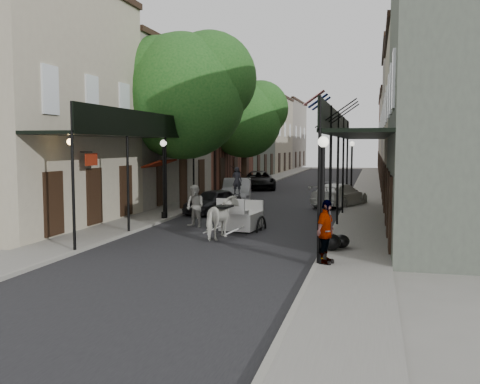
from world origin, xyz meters
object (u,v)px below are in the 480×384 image
Objects in this scene: lamppost_right_near at (323,198)px; lamppost_right_far at (352,169)px; tree_near at (191,91)px; carriage at (244,204)px; pedestrian_sidewalk_left at (237,180)px; pedestrian_sidewalk_right at (326,232)px; car_left_far at (259,180)px; pedestrian_walking at (195,206)px; car_right_far at (329,189)px; car_left_mid at (237,191)px; tree_far at (249,117)px; lamppost_left at (164,178)px; car_right_near at (340,195)px; horse at (222,218)px; car_left_near at (213,201)px.

lamppost_right_near and lamppost_right_far have the same top height.
tree_near is 3.53× the size of carriage.
pedestrian_sidewalk_right is at bearing 81.88° from pedestrian_sidewalk_left.
lamppost_right_near is 28.13m from car_left_far.
tree_near is at bearing 124.27° from lamppost_right_near.
pedestrian_walking is 0.52× the size of car_right_far.
pedestrian_sidewalk_right is 0.53× the size of car_right_far.
lamppost_right_far reaches higher than car_left_far.
car_left_mid is at bearing 111.96° from carriage.
pedestrian_sidewalk_left is (-4.68, 16.87, -0.13)m from carriage.
pedestrian_sidewalk_left is at bearing 111.15° from carriage.
tree_far is 18.57m from lamppost_left.
pedestrian_sidewalk_left reaches higher than car_left_mid.
car_left_mid is at bearing 21.60° from car_right_near.
car_left_mid is (1.50, 8.00, -1.27)m from lamppost_left.
car_right_far is at bearing 86.32° from carriage.
lamppost_right_far is 9.25m from pedestrian_sidewalk_left.
lamppost_right_far reaches higher than carriage.
lamppost_right_near is 1.05× the size of car_right_far.
pedestrian_walking is at bearing -83.52° from tree_far.
lamppost_right_near is at bearing 94.04° from car_right_far.
horse is 17.31m from car_right_far.
pedestrian_sidewalk_right is 16.02m from car_right_near.
pedestrian_sidewalk_left is 0.43× the size of car_left_near.
car_right_near is at bearing -52.37° from tree_far.
lamppost_left reaches higher than horse.
car_right_near is at bearing 84.32° from pedestrian_walking.
horse is 0.54× the size of car_right_far.
lamppost_left is 1.00× the size of lamppost_right_far.
car_left_near is 16.06m from car_left_far.
tree_near is 1.12× the size of tree_far.
lamppost_right_near is 24.84m from pedestrian_sidewalk_left.
car_left_near is (1.60, -1.18, -5.84)m from tree_near.
pedestrian_sidewalk_right reaches higher than car_left_near.
horse is 12.65m from car_right_near.
car_left_near is at bearing -126.67° from lamppost_right_far.
pedestrian_sidewalk_left is 10.88m from car_right_near.
lamppost_right_near and lamppost_left have the same top height.
pedestrian_sidewalk_right is at bearing -40.36° from car_left_near.
tree_far is 27.92m from pedestrian_sidewalk_right.
tree_near is 15.76m from pedestrian_sidewalk_right.
horse reaches higher than car_left_far.
horse reaches higher than car_right_near.
car_left_far is at bearing 32.31° from pedestrian_sidewalk_right.
pedestrian_sidewalk_left is at bearing 92.73° from car_left_mid.
carriage is at bearing 76.95° from pedestrian_sidewalk_left.
horse is at bearing -27.56° from pedestrian_walking.
lamppost_right_near is 0.97× the size of car_left_near.
pedestrian_sidewalk_left is 0.35× the size of car_right_near.
car_left_near is 0.81× the size of car_right_near.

